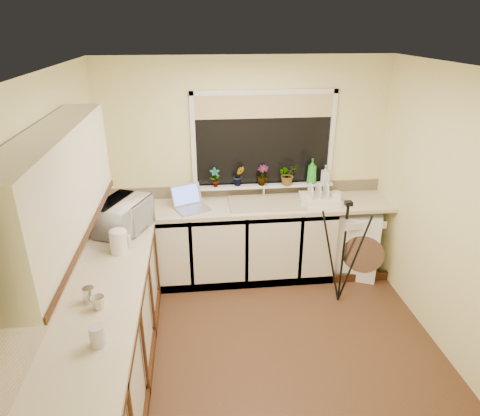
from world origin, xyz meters
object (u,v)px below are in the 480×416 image
(dish_rack, at_px, (320,199))
(plant_a, at_px, (215,177))
(microwave, at_px, (123,216))
(cup_left, at_px, (98,303))
(laptop, at_px, (190,203))
(soap_bottle_clear, at_px, (325,174))
(plant_d, at_px, (288,174))
(cup_back, at_px, (336,197))
(plant_b, at_px, (239,176))
(kettle, at_px, (119,242))
(steel_jar, at_px, (89,295))
(plant_c, at_px, (263,175))
(washing_machine, at_px, (354,240))
(soap_bottle_green, at_px, (312,171))
(glass_jug, at_px, (98,336))
(tripod, at_px, (343,253))

(dish_rack, distance_m, plant_a, 1.20)
(microwave, height_order, cup_left, microwave)
(cup_left, bearing_deg, plant_a, 64.31)
(laptop, height_order, soap_bottle_clear, soap_bottle_clear)
(plant_d, xyz_separation_m, cup_back, (0.52, -0.20, -0.22))
(laptop, bearing_deg, plant_b, -1.25)
(soap_bottle_clear, bearing_deg, kettle, -152.37)
(steel_jar, relative_size, soap_bottle_clear, 0.56)
(plant_c, bearing_deg, plant_b, 178.60)
(laptop, relative_size, soap_bottle_clear, 2.16)
(dish_rack, height_order, plant_a, plant_a)
(microwave, relative_size, soap_bottle_clear, 2.71)
(laptop, xyz_separation_m, plant_a, (0.29, 0.22, 0.20))
(dish_rack, bearing_deg, soap_bottle_clear, 71.20)
(washing_machine, height_order, soap_bottle_green, soap_bottle_green)
(steel_jar, distance_m, plant_b, 2.27)
(plant_c, relative_size, soap_bottle_clear, 1.12)
(dish_rack, distance_m, soap_bottle_green, 0.34)
(steel_jar, height_order, soap_bottle_clear, soap_bottle_clear)
(microwave, bearing_deg, dish_rack, -53.60)
(microwave, distance_m, soap_bottle_clear, 2.30)
(microwave, xyz_separation_m, plant_c, (1.46, 0.71, 0.11))
(glass_jug, relative_size, plant_b, 0.61)
(plant_c, bearing_deg, steel_jar, -129.96)
(dish_rack, height_order, soap_bottle_green, soap_bottle_green)
(plant_b, bearing_deg, dish_rack, -14.13)
(steel_jar, relative_size, soap_bottle_green, 0.40)
(soap_bottle_green, bearing_deg, cup_left, -136.46)
(plant_b, distance_m, soap_bottle_clear, 1.00)
(kettle, distance_m, cup_back, 2.43)
(plant_c, bearing_deg, glass_jug, -121.08)
(plant_a, bearing_deg, kettle, -128.45)
(kettle, distance_m, plant_b, 1.65)
(plant_c, bearing_deg, soap_bottle_clear, -0.46)
(tripod, bearing_deg, plant_d, 109.50)
(cup_back, bearing_deg, plant_c, 165.06)
(steel_jar, bearing_deg, plant_a, 61.26)
(kettle, relative_size, plant_d, 0.84)
(washing_machine, xyz_separation_m, dish_rack, (-0.45, 0.02, 0.54))
(plant_d, xyz_separation_m, soap_bottle_clear, (0.44, 0.01, -0.02))
(washing_machine, xyz_separation_m, glass_jug, (-2.47, -2.08, 0.58))
(cup_back, bearing_deg, soap_bottle_green, 138.20)
(plant_d, distance_m, cup_back, 0.60)
(plant_d, bearing_deg, microwave, -158.29)
(plant_b, bearing_deg, kettle, -135.54)
(dish_rack, bearing_deg, plant_d, 157.82)
(plant_d, bearing_deg, cup_back, -20.77)
(plant_b, bearing_deg, washing_machine, -10.26)
(cup_left, bearing_deg, plant_b, 58.39)
(plant_b, height_order, cup_back, plant_b)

